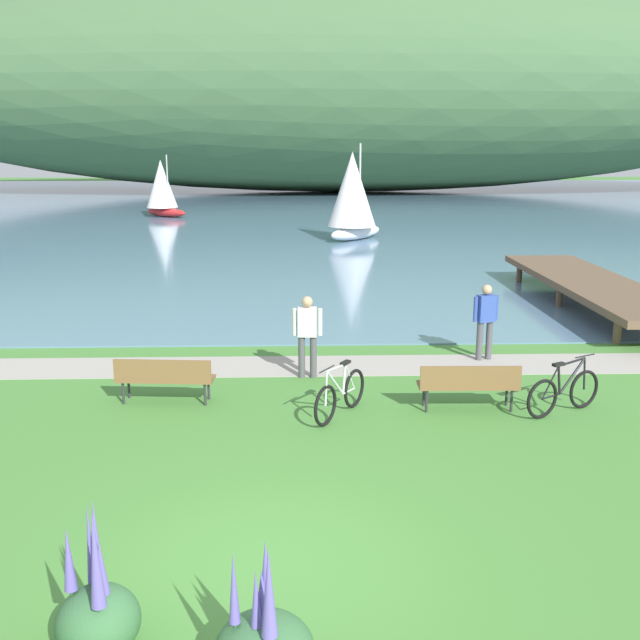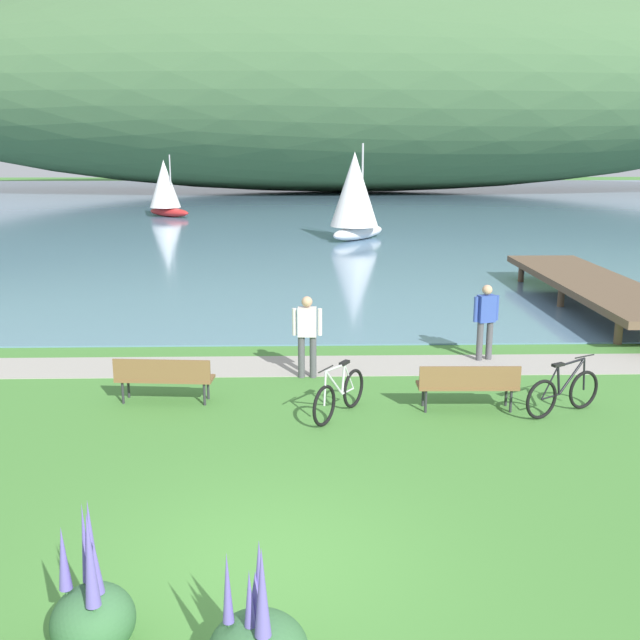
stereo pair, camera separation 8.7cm
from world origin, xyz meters
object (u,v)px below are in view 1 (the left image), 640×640
Objects in this scene: park_bench_near_camera at (164,376)px; person_at_shoreline at (485,317)px; bicycle_leaning_near_bench at (564,392)px; sailboat_toward_hillside at (162,188)px; park_bench_further_along at (469,383)px; person_on_the_grass at (307,331)px; bicycle_beside_path at (340,395)px; sailboat_mid_bay at (353,195)px.

park_bench_near_camera is 1.07× the size of person_at_shoreline.
bicycle_leaning_near_bench is at bearing -5.86° from park_bench_near_camera.
park_bench_near_camera is at bearing -79.86° from sailboat_toward_hillside.
bicycle_leaning_near_bench is at bearing -6.47° from park_bench_further_along.
park_bench_further_along is 3.54m from person_on_the_grass.
bicycle_beside_path is 0.38× the size of sailboat_toward_hillside.
bicycle_leaning_near_bench is 5.08m from person_on_the_grass.
bicycle_leaning_near_bench is 0.93× the size of person_on_the_grass.
person_at_shoreline reaches higher than bicycle_leaning_near_bench.
sailboat_mid_bay is (-2.02, 23.99, 1.85)m from bicycle_leaning_near_bench.
person_at_shoreline is (-0.59, 3.34, 0.58)m from bicycle_leaning_near_bench.
sailboat_mid_bay is (-1.43, 20.65, 1.27)m from person_at_shoreline.
bicycle_leaning_near_bench reaches higher than park_bench_near_camera.
park_bench_near_camera is 7.25m from bicycle_leaning_near_bench.
sailboat_toward_hillside reaches higher than person_at_shoreline.
bicycle_beside_path is 24.17m from sailboat_mid_bay.
park_bench_further_along is 1.06× the size of person_on_the_grass.
person_on_the_grass is at bearing 144.99° from park_bench_further_along.
person_on_the_grass reaches higher than park_bench_near_camera.
bicycle_beside_path is (-2.33, -0.22, -0.12)m from park_bench_further_along.
bicycle_beside_path is 4.82m from person_at_shoreline.
sailboat_mid_bay reaches higher than person_at_shoreline.
person_on_the_grass is at bearing -163.96° from person_at_shoreline.
person_on_the_grass reaches higher than park_bench_further_along.
person_on_the_grass is at bearing 103.77° from bicycle_beside_path.
sailboat_toward_hillside is at bearing 108.22° from park_bench_further_along.
park_bench_near_camera is 1.07× the size of person_on_the_grass.
person_at_shoreline is at bearing -86.04° from sailboat_mid_bay.
park_bench_further_along is at bearing 173.53° from bicycle_leaning_near_bench.
person_at_shoreline is 35.56m from sailboat_toward_hillside.
park_bench_near_camera is 7.12m from person_at_shoreline.
person_at_shoreline and person_on_the_grass have the same top height.
sailboat_mid_bay is (5.18, 23.25, 1.73)m from park_bench_near_camera.
park_bench_further_along is at bearing -5.68° from park_bench_near_camera.
bicycle_leaning_near_bench is 38.91m from sailboat_toward_hillside.
park_bench_near_camera is 1.15× the size of bicycle_leaning_near_bench.
person_at_shoreline reaches higher than bicycle_beside_path.
park_bench_near_camera is 1.20× the size of bicycle_beside_path.
bicycle_beside_path is at bearing -135.31° from person_at_shoreline.
bicycle_leaning_near_bench is at bearing -25.87° from person_on_the_grass.
sailboat_toward_hillside is (-13.00, 33.09, 0.94)m from person_at_shoreline.
sailboat_toward_hillside is (-9.60, 36.45, 1.52)m from bicycle_beside_path.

